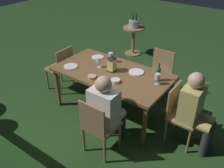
# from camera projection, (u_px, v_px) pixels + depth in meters

# --- Properties ---
(ground_plane) EXTENTS (16.00, 16.00, 0.00)m
(ground_plane) POSITION_uv_depth(u_px,v_px,m) (112.00, 110.00, 4.23)
(ground_plane) COLOR #26471E
(dining_table) EXTENTS (1.84, 0.99, 0.75)m
(dining_table) POSITION_uv_depth(u_px,v_px,m) (112.00, 75.00, 3.87)
(dining_table) COLOR brown
(dining_table) RESTS_ON ground
(chair_side_right_a) EXTENTS (0.42, 0.40, 0.87)m
(chair_side_right_a) POSITION_uv_depth(u_px,v_px,m) (98.00, 125.00, 3.16)
(chair_side_right_a) COLOR #9E7A51
(chair_side_right_a) RESTS_ON ground
(person_in_cream) EXTENTS (0.38, 0.47, 1.15)m
(person_in_cream) POSITION_uv_depth(u_px,v_px,m) (107.00, 109.00, 3.22)
(person_in_cream) COLOR white
(person_in_cream) RESTS_ON ground
(chair_head_far) EXTENTS (0.40, 0.42, 0.87)m
(chair_head_far) POSITION_uv_depth(u_px,v_px,m) (62.00, 67.00, 4.56)
(chair_head_far) COLOR #9E7A51
(chair_head_far) RESTS_ON ground
(chair_head_near) EXTENTS (0.40, 0.42, 0.87)m
(chair_head_near) POSITION_uv_depth(u_px,v_px,m) (180.00, 112.00, 3.40)
(chair_head_near) COLOR #9E7A51
(chair_head_near) RESTS_ON ground
(person_in_mustard) EXTENTS (0.48, 0.38, 1.15)m
(person_in_mustard) POSITION_uv_depth(u_px,v_px,m) (195.00, 108.00, 3.22)
(person_in_mustard) COLOR tan
(person_in_mustard) RESTS_ON ground
(chair_side_left_a) EXTENTS (0.42, 0.40, 0.87)m
(chair_side_left_a) POSITION_uv_depth(u_px,v_px,m) (159.00, 72.00, 4.39)
(chair_side_left_a) COLOR #9E7A51
(chair_side_left_a) RESTS_ON ground
(lantern_centerpiece) EXTENTS (0.15, 0.15, 0.27)m
(lantern_centerpiece) POSITION_uv_depth(u_px,v_px,m) (112.00, 62.00, 3.79)
(lantern_centerpiece) COLOR black
(lantern_centerpiece) RESTS_ON dining_table
(green_bottle_on_table) EXTENTS (0.07, 0.07, 0.29)m
(green_bottle_on_table) POSITION_uv_depth(u_px,v_px,m) (158.00, 74.00, 3.55)
(green_bottle_on_table) COLOR #1E5B2D
(green_bottle_on_table) RESTS_ON dining_table
(wine_glass_a) EXTENTS (0.08, 0.08, 0.17)m
(wine_glass_a) POSITION_uv_depth(u_px,v_px,m) (157.00, 77.00, 3.46)
(wine_glass_a) COLOR silver
(wine_glass_a) RESTS_ON dining_table
(wine_glass_b) EXTENTS (0.08, 0.08, 0.17)m
(wine_glass_b) POSITION_uv_depth(u_px,v_px,m) (99.00, 61.00, 3.92)
(wine_glass_b) COLOR silver
(wine_glass_b) RESTS_ON dining_table
(wine_glass_c) EXTENTS (0.08, 0.08, 0.17)m
(wine_glass_c) POSITION_uv_depth(u_px,v_px,m) (111.00, 56.00, 4.08)
(wine_glass_c) COLOR silver
(wine_glass_c) RESTS_ON dining_table
(plate_a) EXTENTS (0.24, 0.24, 0.01)m
(plate_a) POSITION_uv_depth(u_px,v_px,m) (136.00, 72.00, 3.82)
(plate_a) COLOR white
(plate_a) RESTS_ON dining_table
(plate_b) EXTENTS (0.23, 0.23, 0.01)m
(plate_b) POSITION_uv_depth(u_px,v_px,m) (71.00, 66.00, 3.98)
(plate_b) COLOR white
(plate_b) RESTS_ON dining_table
(plate_c) EXTENTS (0.21, 0.21, 0.01)m
(plate_c) POSITION_uv_depth(u_px,v_px,m) (98.00, 57.00, 4.28)
(plate_c) COLOR white
(plate_c) RESTS_ON dining_table
(bowl_olives) EXTENTS (0.14, 0.14, 0.05)m
(bowl_olives) POSITION_uv_depth(u_px,v_px,m) (115.00, 81.00, 3.56)
(bowl_olives) COLOR silver
(bowl_olives) RESTS_ON dining_table
(bowl_bread) EXTENTS (0.13, 0.13, 0.04)m
(bowl_bread) POSITION_uv_depth(u_px,v_px,m) (92.00, 77.00, 3.66)
(bowl_bread) COLOR #BCAD8E
(bowl_bread) RESTS_ON dining_table
(side_table) EXTENTS (0.53, 0.53, 0.69)m
(side_table) POSITION_uv_depth(u_px,v_px,m) (134.00, 36.00, 6.01)
(side_table) COLOR #9E7A51
(side_table) RESTS_ON ground
(ice_bucket) EXTENTS (0.26, 0.26, 0.34)m
(ice_bucket) POSITION_uv_depth(u_px,v_px,m) (134.00, 23.00, 5.83)
(ice_bucket) COLOR #B2B7BF
(ice_bucket) RESTS_ON side_table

